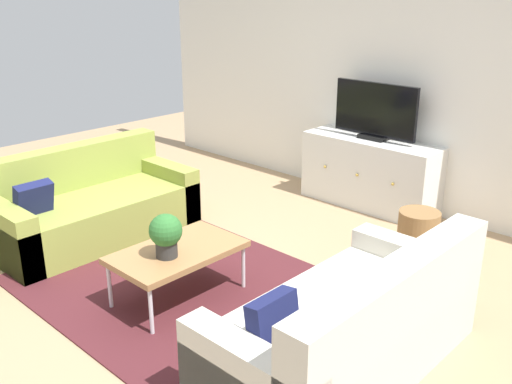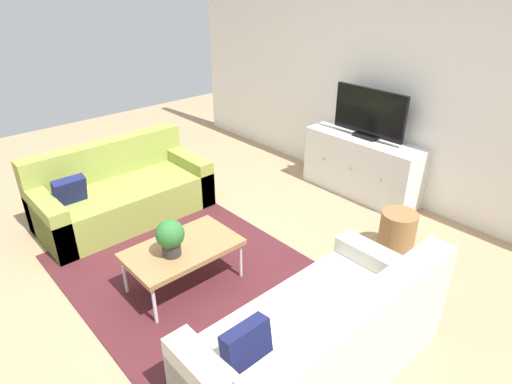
% 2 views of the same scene
% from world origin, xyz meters
% --- Properties ---
extents(ground_plane, '(10.00, 10.00, 0.00)m').
position_xyz_m(ground_plane, '(0.00, 0.00, 0.00)').
color(ground_plane, tan).
extents(wall_back, '(6.40, 0.12, 2.70)m').
position_xyz_m(wall_back, '(0.00, 2.55, 1.35)').
color(wall_back, silver).
rests_on(wall_back, ground_plane).
extents(area_rug, '(2.50, 1.90, 0.01)m').
position_xyz_m(area_rug, '(0.00, -0.15, 0.01)').
color(area_rug, '#4C1E23').
rests_on(area_rug, ground_plane).
extents(couch_left_side, '(0.86, 1.77, 0.79)m').
position_xyz_m(couch_left_side, '(-1.44, -0.10, 0.26)').
color(couch_left_side, olive).
rests_on(couch_left_side, ground_plane).
extents(couch_right_side, '(0.86, 1.77, 0.79)m').
position_xyz_m(couch_right_side, '(1.44, -0.10, 0.26)').
color(couch_right_side, beige).
rests_on(couch_right_side, ground_plane).
extents(coffee_table, '(0.56, 0.93, 0.39)m').
position_xyz_m(coffee_table, '(0.04, -0.27, 0.36)').
color(coffee_table, '#A37547').
rests_on(coffee_table, ground_plane).
extents(potted_plant, '(0.23, 0.23, 0.31)m').
position_xyz_m(potted_plant, '(0.08, -0.39, 0.57)').
color(potted_plant, '#2D2D2D').
rests_on(potted_plant, coffee_table).
extents(tv_console, '(1.42, 0.47, 0.71)m').
position_xyz_m(tv_console, '(0.00, 2.27, 0.35)').
color(tv_console, silver).
rests_on(tv_console, ground_plane).
extents(flat_screen_tv, '(0.90, 0.16, 0.56)m').
position_xyz_m(flat_screen_tv, '(0.00, 2.29, 0.98)').
color(flat_screen_tv, black).
rests_on(flat_screen_tv, tv_console).
extents(wicker_basket, '(0.34, 0.34, 0.41)m').
position_xyz_m(wicker_basket, '(0.96, 1.53, 0.20)').
color(wicker_basket, olive).
rests_on(wicker_basket, ground_plane).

